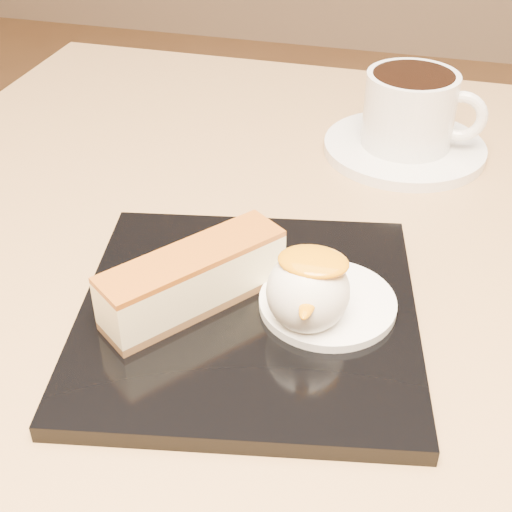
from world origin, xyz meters
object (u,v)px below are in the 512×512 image
(cheesecake, at_px, (194,279))
(coffee_cup, at_px, (412,109))
(ice_cream_scoop, at_px, (308,291))
(saucer, at_px, (404,148))
(table, at_px, (305,413))
(dessert_plate, at_px, (248,315))

(cheesecake, xyz_separation_m, coffee_cup, (0.11, 0.28, 0.01))
(coffee_cup, bearing_deg, ice_cream_scoop, -94.80)
(cheesecake, distance_m, saucer, 0.30)
(cheesecake, bearing_deg, table, -4.18)
(ice_cream_scoop, bearing_deg, saucer, 82.52)
(table, height_order, cheesecake, cheesecake)
(ice_cream_scoop, relative_size, coffee_cup, 0.47)
(table, xyz_separation_m, coffee_cup, (0.05, 0.20, 0.20))
(ice_cream_scoop, bearing_deg, cheesecake, 180.00)
(cheesecake, xyz_separation_m, saucer, (0.11, 0.28, -0.03))
(saucer, distance_m, coffee_cup, 0.04)
(dessert_plate, height_order, saucer, dessert_plate)
(table, xyz_separation_m, dessert_plate, (-0.03, -0.07, 0.16))
(table, distance_m, ice_cream_scoop, 0.21)
(saucer, xyz_separation_m, coffee_cup, (0.00, -0.00, 0.04))
(dessert_plate, distance_m, ice_cream_scoop, 0.05)
(saucer, bearing_deg, coffee_cup, -3.12)
(ice_cream_scoop, bearing_deg, dessert_plate, 172.87)
(saucer, relative_size, coffee_cup, 1.35)
(table, xyz_separation_m, ice_cream_scoop, (0.01, -0.07, 0.19))
(table, xyz_separation_m, saucer, (0.05, 0.20, 0.16))
(table, bearing_deg, coffee_cup, 76.53)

